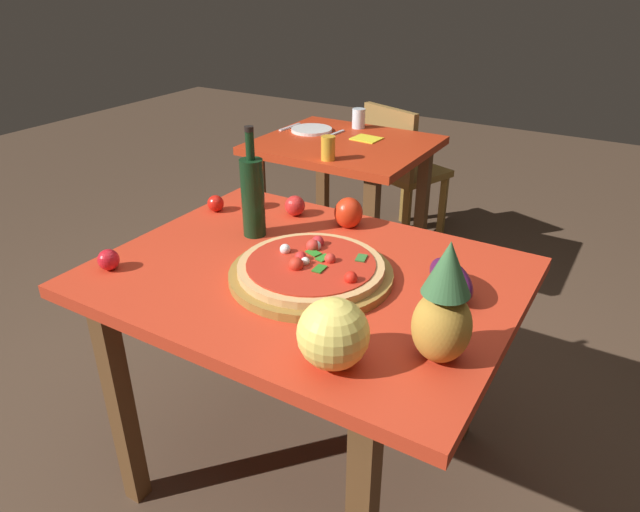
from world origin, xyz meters
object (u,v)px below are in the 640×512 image
melon (333,334)px  dinner_plate (312,130)px  eggplant (451,279)px  tomato_at_corner (216,203)px  tomato_by_bottle (295,206)px  tomato_near_board (252,199)px  fork_utensil (290,127)px  knife_utensil (334,134)px  pineapple_left (444,309)px  tomato_beside_pepper (109,260)px  drinking_glass_water (359,118)px  wine_bottle (253,195)px  napkin_folded (366,139)px  background_table (344,167)px  drinking_glass_juice (328,148)px  dining_chair (400,166)px  display_table (307,298)px  pizza (311,266)px  bell_pepper (348,213)px  pizza_board (311,274)px

melon → dinner_plate: melon is taller
eggplant → tomato_at_corner: eggplant is taller
tomato_by_bottle → tomato_near_board: size_ratio=1.05×
fork_utensil → knife_utensil: 0.28m
pineapple_left → tomato_beside_pepper: size_ratio=4.72×
drinking_glass_water → tomato_near_board: bearing=-80.9°
wine_bottle → napkin_folded: wine_bottle is taller
tomato_by_bottle → dinner_plate: 1.15m
tomato_beside_pepper → fork_utensil: tomato_beside_pepper is taller
melon → knife_utensil: bearing=119.8°
tomato_beside_pepper → tomato_by_bottle: tomato_by_bottle is taller
wine_bottle → knife_utensil: wine_bottle is taller
background_table → napkin_folded: 0.18m
eggplant → drinking_glass_juice: bearing=136.1°
dining_chair → tomato_by_bottle: 1.58m
display_table → tomato_at_corner: tomato_at_corner is taller
dining_chair → tomato_at_corner: size_ratio=14.12×
tomato_at_corner → knife_utensil: 1.13m
dining_chair → napkin_folded: (0.02, -0.51, 0.30)m
pizza → napkin_folded: pizza is taller
napkin_folded → eggplant: bearing=-54.5°
wine_bottle → eggplant: (0.69, -0.03, -0.09)m
tomato_near_board → knife_utensil: size_ratio=0.39×
bell_pepper → eggplant: bearing=-29.2°
background_table → pineapple_left: bearing=-54.2°
background_table → knife_utensil: size_ratio=4.71×
tomato_at_corner → dinner_plate: (-0.29, 1.12, -0.02)m
pizza_board → tomato_near_board: tomato_near_board is taller
eggplant → tomato_near_board: size_ratio=2.88×
pineapple_left → melon: 0.25m
tomato_beside_pepper → bell_pepper: bearing=54.6°
pineapple_left → eggplant: 0.31m
tomato_by_bottle → napkin_folded: size_ratio=0.52×
bell_pepper → dinner_plate: 1.25m
pizza → bell_pepper: bell_pepper is taller
pizza → fork_utensil: size_ratio=2.34×
dinner_plate → tomato_near_board: bearing=-69.7°
tomato_beside_pepper → drinking_glass_juice: bearing=89.0°
napkin_folded → tomato_beside_pepper: bearing=-90.6°
pizza_board → tomato_near_board: 0.58m
display_table → tomato_at_corner: bearing=157.6°
pizza → wine_bottle: bearing=154.2°
pizza_board → eggplant: (0.37, 0.12, 0.03)m
pizza_board → knife_utensil: 1.54m
dining_chair → tomato_beside_pepper: (0.00, -2.15, 0.32)m
bell_pepper → knife_utensil: bearing=122.3°
wine_bottle → fork_utensil: bearing=118.9°
melon → fork_utensil: size_ratio=0.91×
pineapple_left → drinking_glass_juice: bearing=130.2°
wine_bottle → tomato_at_corner: size_ratio=6.08×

